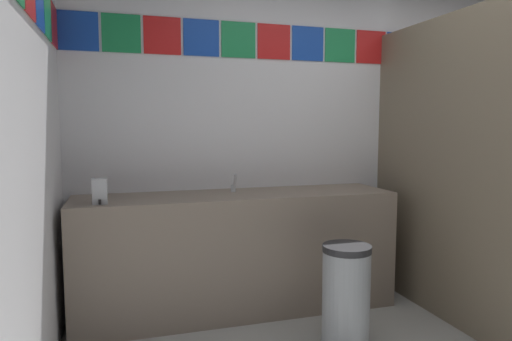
# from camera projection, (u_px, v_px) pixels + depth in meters

# --- Properties ---
(wall_back) EXTENTS (4.24, 0.09, 2.67)m
(wall_back) POSITION_uv_depth(u_px,v_px,m) (336.00, 126.00, 3.76)
(wall_back) COLOR silver
(wall_back) RESTS_ON ground_plane
(vanity_counter) EXTENTS (2.27, 0.56, 0.86)m
(vanity_counter) POSITION_uv_depth(u_px,v_px,m) (237.00, 251.00, 3.28)
(vanity_counter) COLOR gray
(vanity_counter) RESTS_ON ground_plane
(faucet_center) EXTENTS (0.04, 0.10, 0.14)m
(faucet_center) POSITION_uv_depth(u_px,v_px,m) (234.00, 185.00, 3.32)
(faucet_center) COLOR silver
(faucet_center) RESTS_ON vanity_counter
(soap_dispenser) EXTENTS (0.09, 0.09, 0.16)m
(soap_dispenser) POSITION_uv_depth(u_px,v_px,m) (100.00, 191.00, 2.81)
(soap_dispenser) COLOR #B7BABF
(soap_dispenser) RESTS_ON vanity_counter
(stall_divider) EXTENTS (0.92, 1.52, 2.08)m
(stall_divider) POSITION_uv_depth(u_px,v_px,m) (487.00, 172.00, 2.94)
(stall_divider) COLOR #726651
(stall_divider) RESTS_ON ground_plane
(toilet) EXTENTS (0.39, 0.49, 0.74)m
(toilet) POSITION_uv_depth(u_px,v_px,m) (475.00, 255.00, 3.63)
(toilet) COLOR white
(toilet) RESTS_ON ground_plane
(trash_bin) EXTENTS (0.30, 0.30, 0.62)m
(trash_bin) POSITION_uv_depth(u_px,v_px,m) (346.00, 295.00, 2.76)
(trash_bin) COLOR #999EA3
(trash_bin) RESTS_ON ground_plane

